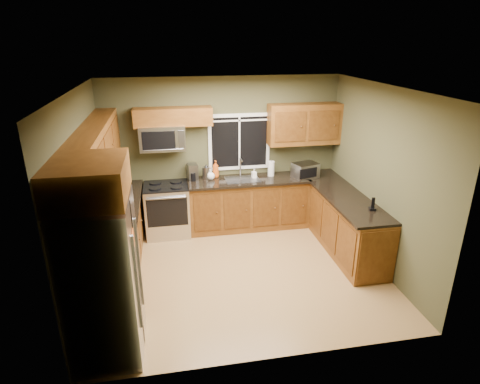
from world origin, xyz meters
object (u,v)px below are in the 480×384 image
object	(u,v)px
toaster_oven	(305,170)
kettle	(206,172)
range	(167,209)
microwave	(162,138)
soap_bottle_b	(254,173)
soap_bottle_a	(216,169)
refrigerator	(103,280)
paper_towel_roll	(271,169)
cordless_phone	(373,206)
coffee_maker	(192,172)
soap_bottle_c	(211,175)

from	to	relation	value
toaster_oven	kettle	distance (m)	1.78
range	microwave	xyz separation A→B (m)	(-0.00, 0.14, 1.26)
kettle	soap_bottle_b	bearing A→B (deg)	-7.67
soap_bottle_a	range	bearing A→B (deg)	-165.64
refrigerator	kettle	distance (m)	3.27
kettle	soap_bottle_b	distance (m)	0.85
microwave	paper_towel_roll	world-z (taller)	microwave
toaster_oven	cordless_phone	bearing A→B (deg)	-72.80
coffee_maker	kettle	bearing A→B (deg)	0.14
toaster_oven	cordless_phone	distance (m)	1.66
kettle	paper_towel_roll	xyz separation A→B (m)	(1.18, -0.05, 0.02)
soap_bottle_b	soap_bottle_c	distance (m)	0.78
soap_bottle_c	soap_bottle_b	bearing A→B (deg)	-4.78
toaster_oven	soap_bottle_a	size ratio (longest dim) A/B	1.61
refrigerator	toaster_oven	world-z (taller)	refrigerator
refrigerator	coffee_maker	distance (m)	3.17
soap_bottle_c	microwave	bearing A→B (deg)	178.94
microwave	paper_towel_roll	xyz separation A→B (m)	(1.90, -0.02, -0.65)
toaster_oven	cordless_phone	size ratio (longest dim) A/B	2.52
refrigerator	coffee_maker	size ratio (longest dim) A/B	6.38
toaster_oven	soap_bottle_b	distance (m)	0.93
paper_towel_roll	cordless_phone	xyz separation A→B (m)	(1.07, -1.78, -0.08)
range	toaster_oven	xyz separation A→B (m)	(2.49, -0.08, 0.60)
range	soap_bottle_c	size ratio (longest dim) A/B	5.23
kettle	soap_bottle_c	bearing A→B (deg)	-34.08
soap_bottle_a	soap_bottle_c	size ratio (longest dim) A/B	1.72
range	soap_bottle_b	size ratio (longest dim) A/B	5.51
paper_towel_roll	soap_bottle_b	distance (m)	0.34
microwave	soap_bottle_c	xyz separation A→B (m)	(0.80, -0.01, -0.70)
coffee_maker	soap_bottle_c	xyz separation A→B (m)	(0.32, -0.05, -0.04)
range	microwave	size ratio (longest dim) A/B	1.23
range	toaster_oven	size ratio (longest dim) A/B	1.89
range	kettle	world-z (taller)	kettle
soap_bottle_a	microwave	bearing A→B (deg)	-174.02
coffee_maker	cordless_phone	size ratio (longest dim) A/B	1.44
range	soap_bottle_c	world-z (taller)	soap_bottle_c
microwave	toaster_oven	size ratio (longest dim) A/B	1.54
soap_bottle_c	kettle	bearing A→B (deg)	145.92
toaster_oven	soap_bottle_a	xyz separation A→B (m)	(-1.59, 0.31, 0.02)
microwave	soap_bottle_c	distance (m)	1.06
coffee_maker	cordless_phone	world-z (taller)	coffee_maker
refrigerator	kettle	size ratio (longest dim) A/B	6.79
toaster_oven	soap_bottle_c	xyz separation A→B (m)	(-1.69, 0.20, -0.04)
refrigerator	microwave	world-z (taller)	microwave
range	soap_bottle_b	distance (m)	1.67
soap_bottle_a	toaster_oven	bearing A→B (deg)	-11.05
soap_bottle_b	cordless_phone	xyz separation A→B (m)	(1.40, -1.72, -0.03)
toaster_oven	kettle	size ratio (longest dim) A/B	1.87
microwave	kettle	size ratio (longest dim) A/B	2.87
range	soap_bottle_c	distance (m)	0.98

